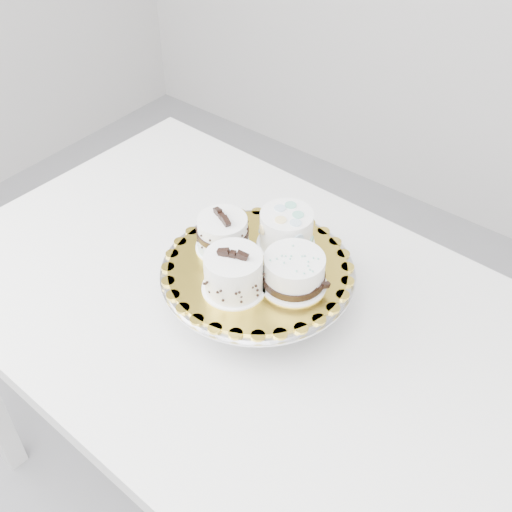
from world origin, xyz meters
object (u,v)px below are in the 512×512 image
Objects in this scene: cake_board at (258,267)px; cake_dots at (286,229)px; cake_banded at (223,234)px; cake_stand at (258,280)px; table at (236,324)px; cake_ribbon at (294,272)px; cake_swirl at (233,274)px.

cake_board is 0.09m from cake_dots.
cake_stand is at bearing 21.97° from cake_banded.
cake_stand is 0.11m from cake_dots.
table is 9.03× the size of cake_ribbon.
cake_board is at bearing 21.97° from cake_banded.
cake_dots is 0.11m from cake_ribbon.
cake_banded is 0.99× the size of cake_dots.
cake_banded is 0.12m from cake_dots.
cake_board is (0.00, 0.00, 0.03)m from cake_stand.
cake_swirl reaches higher than cake_ribbon.
table is 0.18m from cake_board.
cake_stand is (0.05, 0.01, 0.15)m from table.
cake_stand is 0.11m from cake_banded.
cake_banded is at bearing 179.18° from cake_board.
cake_board is (0.05, 0.01, 0.18)m from table.
cake_swirl is 0.11m from cake_banded.
cake_swirl reaches higher than cake_banded.
table is 3.73× the size of cake_board.
cake_dots is at bearing 88.22° from cake_stand.
cake_dots is (0.09, 0.08, 0.01)m from cake_banded.
cake_banded reaches higher than cake_dots.
cake_stand is at bearing 180.00° from cake_board.
cake_banded reaches higher than cake_stand.
cake_banded is at bearing 179.18° from cake_stand.
cake_board is 2.71× the size of cake_banded.
cake_dots is at bearing 65.97° from cake_banded.
cake_banded is at bearing -121.04° from cake_dots.
cake_swirl is (0.00, -0.07, 0.04)m from cake_board.
cake_board is 0.08m from cake_swirl.
cake_stand reaches higher than table.
cake_swirl is at bearing -16.83° from cake_banded.
cake_board is 2.48× the size of cake_swirl.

